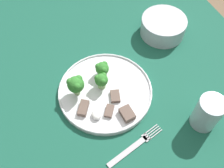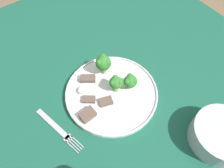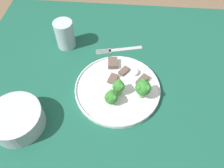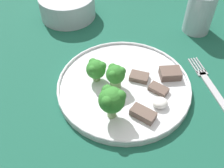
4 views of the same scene
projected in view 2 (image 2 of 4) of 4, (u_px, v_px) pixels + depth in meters
name	position (u px, v px, depth m)	size (l,w,h in m)	color
ground_plane	(114.00, 146.00, 1.31)	(8.00, 8.00, 0.00)	#7F664C
table	(116.00, 93.00, 0.79)	(1.09, 1.17, 0.71)	#195642
dinner_plate	(111.00, 93.00, 0.68)	(0.29, 0.29, 0.02)	white
fork	(58.00, 129.00, 0.62)	(0.06, 0.18, 0.00)	#B2B2B7
cream_bowl	(220.00, 135.00, 0.58)	(0.16, 0.16, 0.06)	#B7BCC6
broccoli_floret_near_rim_left	(116.00, 83.00, 0.66)	(0.04, 0.04, 0.06)	#7FA866
broccoli_floret_center_left	(103.00, 63.00, 0.68)	(0.05, 0.05, 0.07)	#7FA866
broccoli_floret_back_left	(130.00, 81.00, 0.66)	(0.04, 0.04, 0.05)	#7FA866
meat_slice_front_slice	(88.00, 115.00, 0.63)	(0.05, 0.04, 0.02)	brown
meat_slice_middle_slice	(106.00, 101.00, 0.65)	(0.05, 0.04, 0.01)	brown
meat_slice_rear_slice	(89.00, 99.00, 0.66)	(0.05, 0.04, 0.01)	brown
meat_slice_edge_slice	(88.00, 79.00, 0.70)	(0.05, 0.05, 0.02)	brown
sauce_dollop	(83.00, 90.00, 0.67)	(0.03, 0.03, 0.02)	white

